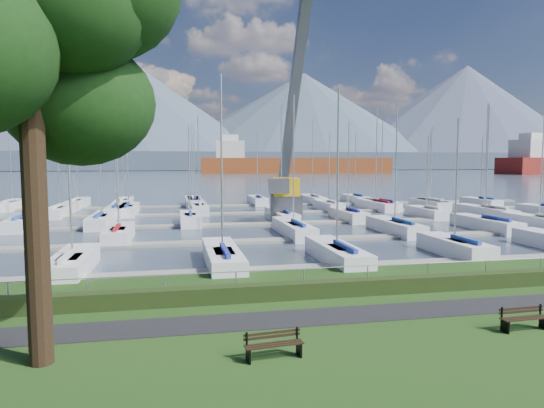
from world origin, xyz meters
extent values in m
cube|color=black|center=(0.00, -3.00, 0.01)|extent=(160.00, 2.00, 0.04)
cube|color=#3B4757|center=(0.00, 260.00, -0.40)|extent=(800.00, 540.00, 0.20)
cube|color=#212F11|center=(0.00, -0.40, 0.35)|extent=(80.00, 0.70, 0.70)
cylinder|color=gray|center=(0.00, 0.00, 1.20)|extent=(80.00, 0.04, 0.04)
cube|color=#435061|center=(0.00, 330.00, 6.00)|extent=(900.00, 80.00, 12.00)
cone|color=#435062|center=(-80.00, 400.00, 57.50)|extent=(340.00, 340.00, 115.00)
cone|color=#445263|center=(110.00, 410.00, 42.50)|extent=(300.00, 300.00, 85.00)
cone|color=#454E65|center=(280.00, 420.00, 50.00)|extent=(320.00, 320.00, 100.00)
cube|color=slate|center=(0.00, 6.00, -0.22)|extent=(90.00, 1.60, 0.25)
cube|color=slate|center=(0.00, 16.00, -0.22)|extent=(90.00, 1.60, 0.25)
cube|color=slate|center=(0.00, 26.00, -0.22)|extent=(90.00, 1.60, 0.25)
cube|color=#65635F|center=(0.00, 36.00, -0.22)|extent=(90.00, 1.60, 0.25)
cube|color=slate|center=(0.00, 46.00, -0.22)|extent=(90.00, 1.60, 0.25)
cube|color=black|center=(-4.48, -6.59, 0.23)|extent=(0.10, 0.40, 0.45)
cube|color=black|center=(-4.49, -6.41, 0.65)|extent=(0.05, 0.05, 0.40)
cube|color=black|center=(-2.88, -6.43, 0.23)|extent=(0.10, 0.40, 0.45)
cube|color=black|center=(-2.90, -6.25, 0.65)|extent=(0.05, 0.05, 0.40)
cube|color=black|center=(-3.66, -6.66, 0.45)|extent=(1.80, 0.29, 0.04)
cube|color=black|center=(-3.68, -6.51, 0.45)|extent=(1.80, 0.29, 0.04)
cube|color=black|center=(-3.70, -6.36, 0.45)|extent=(1.80, 0.29, 0.04)
cube|color=black|center=(-3.70, -6.31, 0.62)|extent=(1.79, 0.23, 0.08)
cube|color=black|center=(-3.70, -6.31, 0.74)|extent=(1.79, 0.23, 0.08)
cube|color=black|center=(4.63, -5.89, 0.23)|extent=(0.08, 0.40, 0.45)
cube|color=black|center=(4.62, -5.71, 0.65)|extent=(0.05, 0.05, 0.40)
cube|color=black|center=(6.22, -5.83, 0.23)|extent=(0.08, 0.40, 0.45)
cube|color=black|center=(6.22, -5.65, 0.65)|extent=(0.05, 0.05, 0.40)
cube|color=black|center=(5.43, -6.01, 0.45)|extent=(1.80, 0.17, 0.04)
cube|color=black|center=(5.43, -5.86, 0.45)|extent=(1.80, 0.17, 0.04)
cube|color=black|center=(5.42, -5.71, 0.45)|extent=(1.80, 0.17, 0.04)
cube|color=black|center=(5.42, -5.66, 0.62)|extent=(1.80, 0.11, 0.08)
cube|color=black|center=(5.42, -5.66, 0.74)|extent=(1.80, 0.11, 0.08)
cylinder|color=black|center=(-10.44, -5.46, 4.59)|extent=(0.70, 0.70, 9.18)
sphere|color=black|center=(-9.38, -5.32, 10.27)|extent=(4.57, 4.57, 4.57)
sphere|color=black|center=(-9.49, -3.40, 7.81)|extent=(4.83, 4.83, 4.83)
sphere|color=black|center=(-11.41, -3.99, 9.41)|extent=(3.94, 3.94, 3.94)
cube|color=#4F5055|center=(4.74, 28.19, 1.20)|extent=(3.69, 3.69, 2.60)
cube|color=#EBAE0D|center=(4.74, 28.19, 3.30)|extent=(3.13, 3.79, 1.80)
cube|color=#4F5256|center=(6.54, 32.69, 12.30)|extent=(1.09, 11.22, 19.89)
cube|color=slate|center=(3.54, 26.19, 3.50)|extent=(2.34, 2.50, 1.40)
cube|color=brown|center=(54.61, 220.44, 2.50)|extent=(96.50, 29.57, 10.00)
cube|color=silver|center=(21.61, 224.53, 10.00)|extent=(15.62, 15.62, 12.00)
cube|color=silver|center=(21.61, 224.53, 17.00)|extent=(8.92, 8.92, 4.00)
cube|color=silver|center=(158.84, 180.37, 10.00)|extent=(14.89, 14.89, 12.00)
cube|color=silver|center=(158.84, 180.37, 17.00)|extent=(8.51, 8.51, 4.00)
camera|label=1|loc=(-6.53, -20.30, 5.93)|focal=32.00mm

